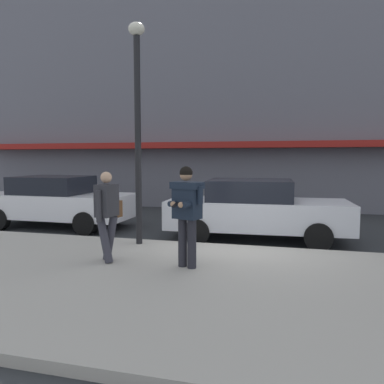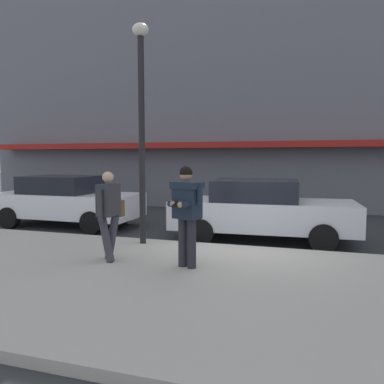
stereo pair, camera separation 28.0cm
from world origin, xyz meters
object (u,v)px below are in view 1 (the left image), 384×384
(parked_sedan_mid, at_px, (255,209))
(pedestrian_with_bag, at_px, (108,211))
(street_lamp_post, at_px, (138,110))
(parked_sedan_near, at_px, (57,201))
(man_texting_on_phone, at_px, (187,206))

(parked_sedan_mid, height_order, pedestrian_with_bag, pedestrian_with_bag)
(pedestrian_with_bag, bearing_deg, street_lamp_post, 89.88)
(parked_sedan_mid, height_order, street_lamp_post, street_lamp_post)
(pedestrian_with_bag, bearing_deg, parked_sedan_near, 134.70)
(parked_sedan_near, distance_m, street_lamp_post, 4.65)
(pedestrian_with_bag, relative_size, street_lamp_post, 0.35)
(pedestrian_with_bag, bearing_deg, parked_sedan_mid, 52.20)
(parked_sedan_mid, distance_m, pedestrian_with_bag, 4.06)
(parked_sedan_near, relative_size, street_lamp_post, 0.93)
(parked_sedan_mid, distance_m, man_texting_on_phone, 3.38)
(parked_sedan_mid, xyz_separation_m, street_lamp_post, (-2.48, -1.69, 2.35))
(parked_sedan_mid, relative_size, pedestrian_with_bag, 2.69)
(parked_sedan_mid, height_order, man_texting_on_phone, man_texting_on_phone)
(parked_sedan_near, bearing_deg, pedestrian_with_bag, -45.30)
(parked_sedan_mid, bearing_deg, man_texting_on_phone, -106.20)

